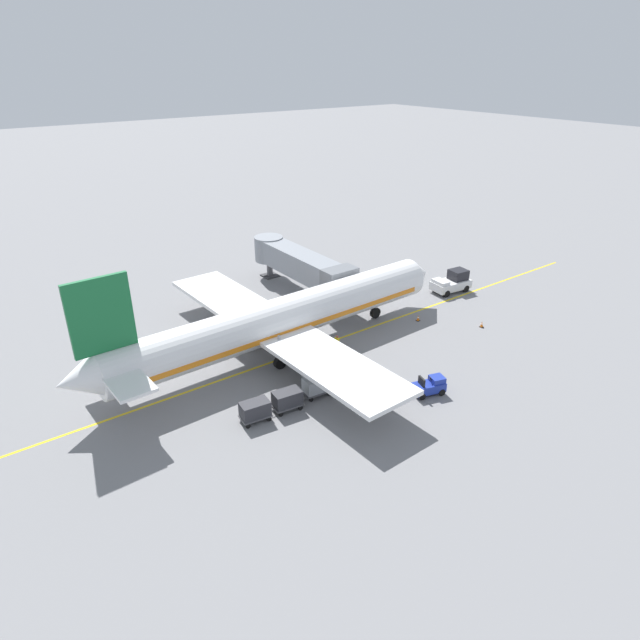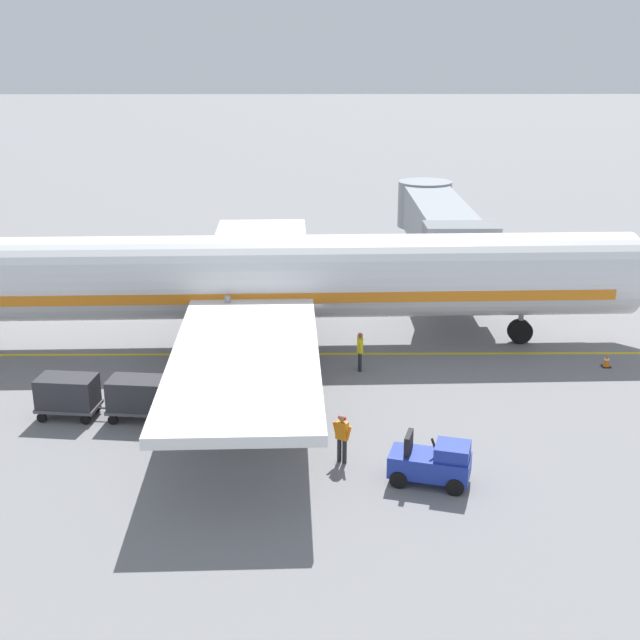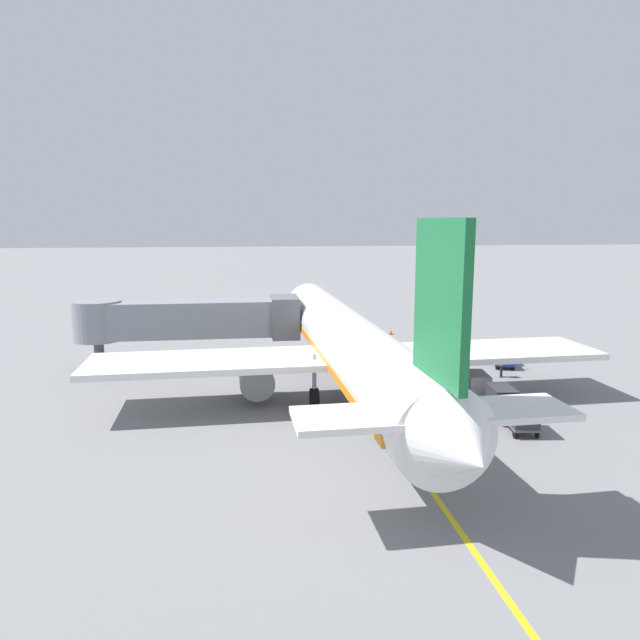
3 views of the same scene
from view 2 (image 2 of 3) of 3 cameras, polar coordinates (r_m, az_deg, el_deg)
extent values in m
plane|color=slate|center=(37.22, -1.77, -2.34)|extent=(400.00, 400.00, 0.00)
cube|color=gold|center=(37.21, -1.77, -2.34)|extent=(0.24, 80.00, 0.01)
cylinder|color=white|center=(37.26, -3.04, 2.98)|extent=(4.68, 32.10, 3.70)
cube|color=orange|center=(37.38, -3.03, 2.29)|extent=(4.64, 29.54, 0.44)
cube|color=black|center=(39.94, 19.67, 3.93)|extent=(2.81, 1.18, 0.60)
cube|color=white|center=(37.46, -4.55, 2.00)|extent=(30.15, 6.12, 0.36)
cylinder|color=gray|center=(43.07, -3.18, 2.48)|extent=(2.10, 3.26, 2.00)
cylinder|color=gray|center=(32.63, -3.44, -2.81)|extent=(2.10, 3.26, 2.00)
cylinder|color=black|center=(39.53, 13.49, -0.76)|extent=(0.48, 1.11, 1.10)
cylinder|color=gray|center=(39.06, 13.66, 1.39)|extent=(0.24, 0.24, 2.00)
cylinder|color=black|center=(40.33, -5.78, 0.06)|extent=(0.48, 1.11, 1.10)
cylinder|color=gray|center=(39.87, -5.85, 2.17)|extent=(0.24, 0.24, 2.00)
cylinder|color=black|center=(36.00, -6.19, -2.24)|extent=(0.48, 1.11, 1.10)
cylinder|color=gray|center=(35.49, -6.28, 0.10)|extent=(0.24, 0.24, 2.00)
cube|color=gray|center=(46.87, 8.24, 6.27)|extent=(14.21, 2.80, 2.60)
cube|color=slate|center=(40.80, 9.53, 4.40)|extent=(2.00, 3.50, 2.99)
cylinder|color=gray|center=(53.76, 7.14, 7.86)|extent=(3.36, 3.36, 2.86)
cylinder|color=#4C4C51|center=(54.25, 7.04, 5.38)|extent=(0.70, 0.70, 2.19)
cube|color=#38383A|center=(54.48, 7.00, 4.34)|extent=(1.80, 1.80, 0.16)
cube|color=#1E339E|center=(26.72, 7.49, -9.77)|extent=(1.84, 2.73, 0.70)
cube|color=#1E339E|center=(26.39, 9.04, -8.83)|extent=(1.27, 1.29, 0.44)
cube|color=black|center=(26.50, 6.07, -8.33)|extent=(0.85, 0.39, 0.64)
cylinder|color=black|center=(26.41, 7.82, -8.55)|extent=(0.15, 0.28, 0.54)
cylinder|color=black|center=(27.28, 9.48, -10.08)|extent=(0.35, 0.59, 0.56)
cylinder|color=black|center=(26.33, 9.20, -11.17)|extent=(0.35, 0.59, 0.56)
cylinder|color=black|center=(27.46, 5.80, -9.70)|extent=(0.35, 0.59, 0.56)
cylinder|color=black|center=(26.53, 5.39, -10.76)|extent=(0.35, 0.59, 0.56)
cube|color=#4C4C51|center=(31.28, -6.88, -5.80)|extent=(1.54, 2.33, 0.12)
cube|color=#999EA3|center=(31.04, -6.92, -4.78)|extent=(1.46, 2.21, 1.10)
cylinder|color=#4C4C51|center=(31.01, -4.25, -5.96)|extent=(0.15, 0.70, 0.07)
cylinder|color=black|center=(31.71, -5.18, -5.87)|extent=(0.16, 0.37, 0.36)
cylinder|color=black|center=(30.72, -5.57, -6.71)|extent=(0.16, 0.37, 0.36)
cylinder|color=black|center=(32.05, -8.10, -5.71)|extent=(0.16, 0.37, 0.36)
cylinder|color=black|center=(31.08, -8.58, -6.54)|extent=(0.16, 0.37, 0.36)
cube|color=#4C4C51|center=(31.53, -12.24, -5.91)|extent=(1.54, 2.33, 0.12)
cube|color=#2D2D33|center=(31.29, -12.31, -4.89)|extent=(1.46, 2.21, 1.10)
cylinder|color=#4C4C51|center=(31.12, -9.68, -6.09)|extent=(0.15, 0.70, 0.07)
cylinder|color=black|center=(31.87, -10.49, -5.99)|extent=(0.16, 0.37, 0.36)
cylinder|color=black|center=(30.91, -11.05, -6.82)|extent=(0.16, 0.37, 0.36)
cylinder|color=black|center=(32.36, -13.31, -5.81)|extent=(0.16, 0.37, 0.36)
cylinder|color=black|center=(31.41, -13.95, -6.62)|extent=(0.16, 0.37, 0.36)
cube|color=#4C4C51|center=(32.34, -16.76, -5.66)|extent=(1.54, 2.33, 0.12)
cube|color=#2D2D33|center=(32.10, -16.86, -4.66)|extent=(1.46, 2.21, 1.10)
cylinder|color=#4C4C51|center=(31.83, -14.33, -5.85)|extent=(0.15, 0.70, 0.07)
cylinder|color=black|center=(32.60, -15.01, -5.76)|extent=(0.16, 0.37, 0.36)
cylinder|color=black|center=(31.67, -15.70, -6.56)|extent=(0.16, 0.37, 0.36)
cylinder|color=black|center=(33.21, -17.69, -5.56)|extent=(0.16, 0.37, 0.36)
cylinder|color=black|center=(32.30, -18.45, -6.34)|extent=(0.16, 0.37, 0.36)
cylinder|color=#232328|center=(27.77, 1.68, -8.93)|extent=(0.15, 0.15, 0.85)
cylinder|color=#232328|center=(27.86, 1.33, -8.83)|extent=(0.15, 0.15, 0.85)
cube|color=orange|center=(27.49, 1.52, -7.54)|extent=(0.41, 0.45, 0.60)
cylinder|color=orange|center=(27.40, 1.97, -7.76)|extent=(0.20, 0.24, 0.57)
cylinder|color=orange|center=(27.63, 1.07, -7.51)|extent=(0.20, 0.24, 0.57)
sphere|color=#997051|center=(27.30, 1.53, -6.73)|extent=(0.22, 0.22, 0.22)
cube|color=red|center=(27.30, 1.53, -6.69)|extent=(0.21, 0.26, 0.10)
cylinder|color=#232328|center=(35.36, 2.73, -2.76)|extent=(0.15, 0.15, 0.85)
cylinder|color=#232328|center=(35.17, 2.74, -2.88)|extent=(0.15, 0.15, 0.85)
cube|color=yellow|center=(35.01, 2.75, -1.71)|extent=(0.38, 0.24, 0.60)
cylinder|color=yellow|center=(35.26, 2.73, -1.65)|extent=(0.22, 0.09, 0.57)
cylinder|color=yellow|center=(34.79, 2.77, -1.93)|extent=(0.22, 0.09, 0.57)
sphere|color=#997051|center=(34.86, 2.76, -1.05)|extent=(0.22, 0.22, 0.22)
cube|color=red|center=(34.86, 2.76, -1.02)|extent=(0.26, 0.08, 0.10)
cube|color=black|center=(37.80, 18.94, -3.01)|extent=(0.36, 0.36, 0.04)
cone|color=orange|center=(37.70, 18.99, -2.60)|extent=(0.30, 0.30, 0.55)
cylinder|color=white|center=(37.69, 18.99, -2.56)|extent=(0.21, 0.21, 0.06)
camera|label=1|loc=(26.90, -99.90, 21.61)|focal=30.75mm
camera|label=3|loc=(54.88, -41.38, 11.23)|focal=32.43mm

